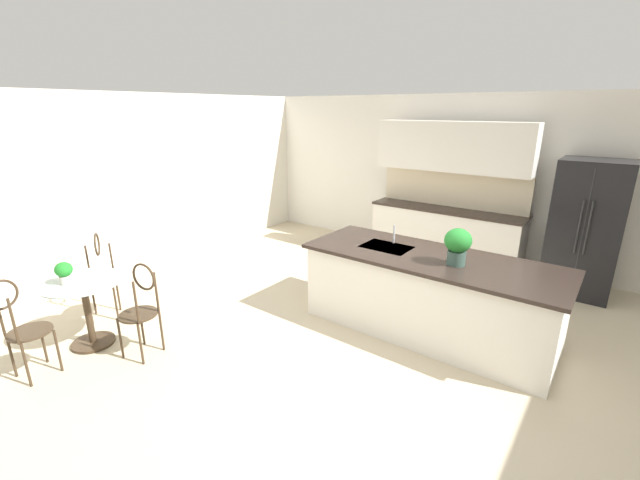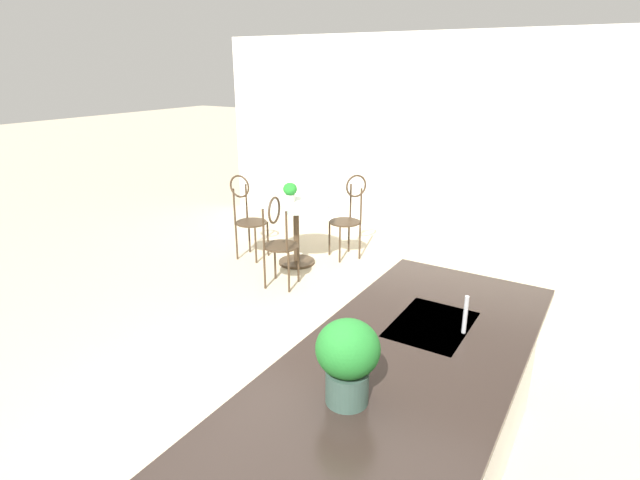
{
  "view_description": "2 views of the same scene",
  "coord_description": "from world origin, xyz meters",
  "views": [
    {
      "loc": [
        1.87,
        -3.27,
        2.46
      ],
      "look_at": [
        -0.78,
        0.26,
        1.05
      ],
      "focal_mm": 23.12,
      "sensor_mm": 36.0,
      "label": 1
    },
    {
      "loc": [
        2.22,
        1.62,
        2.31
      ],
      "look_at": [
        -0.68,
        -0.15,
        1.11
      ],
      "focal_mm": 28.13,
      "sensor_mm": 36.0,
      "label": 2
    }
  ],
  "objects": [
    {
      "name": "sink_faucet",
      "position": [
        -0.25,
        1.03,
        1.03
      ],
      "size": [
        0.02,
        0.02,
        0.22
      ],
      "primitive_type": "cylinder",
      "color": "#B2B5BA",
      "rests_on": "kitchen_island"
    },
    {
      "name": "wall_left_window",
      "position": [
        -4.26,
        0.0,
        1.35
      ],
      "size": [
        0.12,
        7.8,
        2.7
      ],
      "primitive_type": "cube",
      "color": "silver",
      "rests_on": "ground"
    },
    {
      "name": "potted_plant_on_table",
      "position": [
        -2.57,
        -1.72,
        0.88
      ],
      "size": [
        0.17,
        0.17,
        0.24
      ],
      "color": "beige",
      "rests_on": "bistro_table"
    },
    {
      "name": "bistro_table",
      "position": [
        -2.5,
        -1.6,
        0.45
      ],
      "size": [
        0.8,
        0.8,
        0.74
      ],
      "color": "#3D2D1E",
      "rests_on": "ground"
    },
    {
      "name": "chair_toward_desk",
      "position": [
        -3.03,
        -1.17,
        0.57
      ],
      "size": [
        0.53,
        0.53,
        1.04
      ],
      "color": "#3D2D1E",
      "rests_on": "ground"
    },
    {
      "name": "chair_near_window",
      "position": [
        -2.36,
        -2.23,
        0.57
      ],
      "size": [
        0.41,
        0.5,
        1.04
      ],
      "color": "#3D2D1E",
      "rests_on": "ground"
    },
    {
      "name": "ground_plane",
      "position": [
        0.0,
        0.0,
        0.0
      ],
      "size": [
        40.0,
        40.0,
        0.0
      ],
      "primitive_type": "plane",
      "color": "beige"
    },
    {
      "name": "potted_plant_counter_near",
      "position": [
        0.6,
        0.77,
        1.14
      ],
      "size": [
        0.27,
        0.27,
        0.39
      ],
      "color": "#385147",
      "rests_on": "kitchen_island"
    },
    {
      "name": "chair_by_island",
      "position": [
        -1.82,
        -1.36,
        0.57
      ],
      "size": [
        0.51,
        0.45,
        1.04
      ],
      "color": "#3D2D1E",
      "rests_on": "ground"
    },
    {
      "name": "kitchen_island",
      "position": [
        0.3,
        0.85,
        0.46
      ],
      "size": [
        2.8,
        1.06,
        0.92
      ],
      "color": "white",
      "rests_on": "ground"
    }
  ]
}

